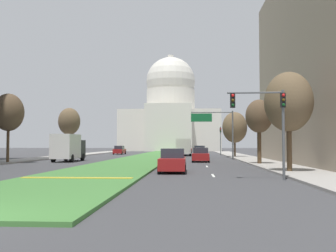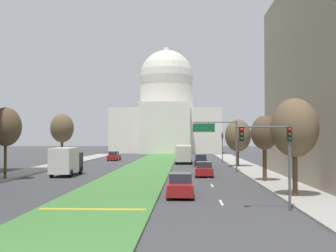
{
  "view_description": "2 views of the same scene",
  "coord_description": "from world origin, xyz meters",
  "px_view_note": "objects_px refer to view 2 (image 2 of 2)",
  "views": [
    {
      "loc": [
        6.49,
        -9.4,
        2.08
      ],
      "look_at": [
        2.24,
        59.23,
        5.31
      ],
      "focal_mm": 40.81,
      "sensor_mm": 36.0,
      "label": 1
    },
    {
      "loc": [
        5.52,
        -13.28,
        4.46
      ],
      "look_at": [
        2.75,
        52.71,
        6.09
      ],
      "focal_mm": 45.87,
      "sensor_mm": 36.0,
      "label": 2
    }
  ],
  "objects_px": {
    "sedan_lead_stopped": "(180,186)",
    "street_tree_left_far": "(62,128)",
    "street_tree_right_far": "(238,135)",
    "city_bus": "(184,152)",
    "street_tree_right_near": "(295,128)",
    "traffic_light_near_right": "(275,148)",
    "street_tree_left_mid": "(6,127)",
    "box_truck_delivery": "(66,161)",
    "overhead_guide_sign": "(220,135)",
    "sedan_distant": "(201,161)",
    "sedan_far_horizon": "(114,156)",
    "traffic_light_far_right": "(222,143)",
    "sedan_midblock": "(204,169)",
    "sedan_very_far": "(186,153)",
    "capitol_building": "(167,112)",
    "street_tree_right_mid": "(265,133)"
  },
  "relations": [
    {
      "from": "traffic_light_near_right",
      "to": "traffic_light_far_right",
      "type": "xyz_separation_m",
      "value": [
        0.84,
        47.71,
        -0.48
      ]
    },
    {
      "from": "box_truck_delivery",
      "to": "traffic_light_near_right",
      "type": "bearing_deg",
      "value": -49.25
    },
    {
      "from": "street_tree_right_mid",
      "to": "sedan_far_horizon",
      "type": "xyz_separation_m",
      "value": [
        -21.11,
        37.27,
        -3.96
      ]
    },
    {
      "from": "overhead_guide_sign",
      "to": "city_bus",
      "type": "bearing_deg",
      "value": 104.9
    },
    {
      "from": "traffic_light_near_right",
      "to": "street_tree_left_far",
      "type": "relative_size",
      "value": 0.65
    },
    {
      "from": "sedan_far_horizon",
      "to": "traffic_light_near_right",
      "type": "bearing_deg",
      "value": -70.56
    },
    {
      "from": "street_tree_left_mid",
      "to": "sedan_distant",
      "type": "relative_size",
      "value": 1.72
    },
    {
      "from": "street_tree_right_far",
      "to": "city_bus",
      "type": "bearing_deg",
      "value": 129.02
    },
    {
      "from": "overhead_guide_sign",
      "to": "street_tree_left_far",
      "type": "height_order",
      "value": "street_tree_left_far"
    },
    {
      "from": "overhead_guide_sign",
      "to": "street_tree_right_mid",
      "type": "xyz_separation_m",
      "value": [
        3.35,
        -12.81,
        0.11
      ]
    },
    {
      "from": "sedan_distant",
      "to": "overhead_guide_sign",
      "type": "bearing_deg",
      "value": -77.44
    },
    {
      "from": "street_tree_right_mid",
      "to": "sedan_distant",
      "type": "bearing_deg",
      "value": 103.78
    },
    {
      "from": "street_tree_right_near",
      "to": "sedan_far_horizon",
      "type": "xyz_separation_m",
      "value": [
        -21.37,
        47.85,
        -4.27
      ]
    },
    {
      "from": "street_tree_left_mid",
      "to": "traffic_light_near_right",
      "type": "bearing_deg",
      "value": -35.83
    },
    {
      "from": "street_tree_right_far",
      "to": "street_tree_right_near",
      "type": "bearing_deg",
      "value": -89.37
    },
    {
      "from": "sedan_lead_stopped",
      "to": "sedan_midblock",
      "type": "height_order",
      "value": "sedan_lead_stopped"
    },
    {
      "from": "street_tree_right_far",
      "to": "sedan_very_far",
      "type": "bearing_deg",
      "value": 103.7
    },
    {
      "from": "overhead_guide_sign",
      "to": "sedan_distant",
      "type": "height_order",
      "value": "overhead_guide_sign"
    },
    {
      "from": "street_tree_right_near",
      "to": "overhead_guide_sign",
      "type": "bearing_deg",
      "value": 98.79
    },
    {
      "from": "traffic_light_near_right",
      "to": "box_truck_delivery",
      "type": "height_order",
      "value": "traffic_light_near_right"
    },
    {
      "from": "sedan_midblock",
      "to": "sedan_lead_stopped",
      "type": "bearing_deg",
      "value": -98.49
    },
    {
      "from": "sedan_distant",
      "to": "city_bus",
      "type": "bearing_deg",
      "value": 107.43
    },
    {
      "from": "box_truck_delivery",
      "to": "sedan_distant",
      "type": "bearing_deg",
      "value": 45.64
    },
    {
      "from": "sedan_midblock",
      "to": "sedan_distant",
      "type": "bearing_deg",
      "value": 89.22
    },
    {
      "from": "street_tree_right_far",
      "to": "sedan_lead_stopped",
      "type": "height_order",
      "value": "street_tree_right_far"
    },
    {
      "from": "street_tree_left_mid",
      "to": "sedan_lead_stopped",
      "type": "relative_size",
      "value": 1.6
    },
    {
      "from": "traffic_light_near_right",
      "to": "street_tree_right_near",
      "type": "xyz_separation_m",
      "value": [
        2.54,
        5.51,
        1.28
      ]
    },
    {
      "from": "traffic_light_near_right",
      "to": "street_tree_right_mid",
      "type": "distance_m",
      "value": 16.28
    },
    {
      "from": "capitol_building",
      "to": "box_truck_delivery",
      "type": "bearing_deg",
      "value": -96.31
    },
    {
      "from": "city_bus",
      "to": "capitol_building",
      "type": "bearing_deg",
      "value": 96.0
    },
    {
      "from": "capitol_building",
      "to": "street_tree_right_near",
      "type": "bearing_deg",
      "value": -81.47
    },
    {
      "from": "sedan_midblock",
      "to": "sedan_very_far",
      "type": "relative_size",
      "value": 0.95
    },
    {
      "from": "sedan_lead_stopped",
      "to": "box_truck_delivery",
      "type": "height_order",
      "value": "box_truck_delivery"
    },
    {
      "from": "street_tree_right_near",
      "to": "sedan_distant",
      "type": "bearing_deg",
      "value": 99.87
    },
    {
      "from": "traffic_light_near_right",
      "to": "overhead_guide_sign",
      "type": "distance_m",
      "value": 28.93
    },
    {
      "from": "traffic_light_near_right",
      "to": "sedan_midblock",
      "type": "distance_m",
      "value": 22.6
    },
    {
      "from": "sedan_lead_stopped",
      "to": "sedan_far_horizon",
      "type": "height_order",
      "value": "sedan_lead_stopped"
    },
    {
      "from": "traffic_light_far_right",
      "to": "street_tree_left_mid",
      "type": "height_order",
      "value": "street_tree_left_mid"
    },
    {
      "from": "capitol_building",
      "to": "sedan_far_horizon",
      "type": "xyz_separation_m",
      "value": [
        -7.92,
        -41.84,
        -10.69
      ]
    },
    {
      "from": "capitol_building",
      "to": "box_truck_delivery",
      "type": "distance_m",
      "value": 74.24
    },
    {
      "from": "traffic_light_near_right",
      "to": "street_tree_right_mid",
      "type": "xyz_separation_m",
      "value": [
        2.28,
        16.09,
        0.97
      ]
    },
    {
      "from": "traffic_light_far_right",
      "to": "street_tree_right_mid",
      "type": "relative_size",
      "value": 0.8
    },
    {
      "from": "street_tree_left_mid",
      "to": "sedan_lead_stopped",
      "type": "bearing_deg",
      "value": -32.37
    },
    {
      "from": "sedan_lead_stopped",
      "to": "sedan_distant",
      "type": "xyz_separation_m",
      "value": [
        2.66,
        32.44,
        0.02
      ]
    },
    {
      "from": "street_tree_right_near",
      "to": "street_tree_right_far",
      "type": "xyz_separation_m",
      "value": [
        -0.34,
        31.32,
        -0.46
      ]
    },
    {
      "from": "traffic_light_far_right",
      "to": "sedan_lead_stopped",
      "type": "relative_size",
      "value": 1.11
    },
    {
      "from": "traffic_light_near_right",
      "to": "street_tree_left_mid",
      "type": "xyz_separation_m",
      "value": [
        -24.02,
        17.34,
        1.64
      ]
    },
    {
      "from": "traffic_light_far_right",
      "to": "box_truck_delivery",
      "type": "bearing_deg",
      "value": -127.72
    },
    {
      "from": "sedan_lead_stopped",
      "to": "street_tree_left_far",
      "type": "bearing_deg",
      "value": 119.36
    },
    {
      "from": "city_bus",
      "to": "sedan_far_horizon",
      "type": "bearing_deg",
      "value": 152.96
    }
  ]
}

